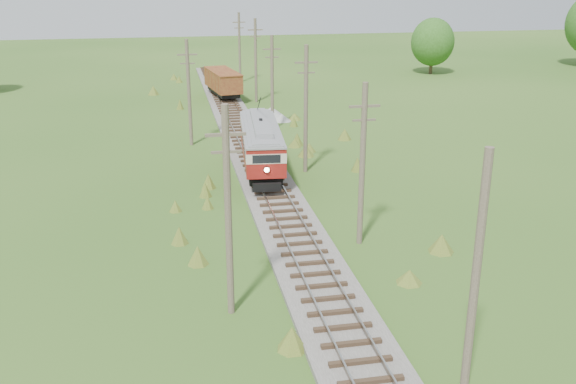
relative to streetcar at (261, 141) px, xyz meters
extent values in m
cube|color=#605B54|center=(0.00, 2.97, -2.29)|extent=(3.60, 96.00, 0.25)
cube|color=#726659|center=(-0.72, 2.97, -1.93)|extent=(0.08, 96.00, 0.17)
cube|color=#726659|center=(0.72, 2.97, -1.93)|extent=(0.08, 96.00, 0.17)
cube|color=#2D2116|center=(0.00, 2.97, -2.08)|extent=(2.40, 96.00, 0.16)
cube|color=black|center=(0.00, 0.00, -1.45)|extent=(3.00, 10.11, 0.41)
cube|color=maroon|center=(0.00, 0.00, -0.55)|extent=(3.45, 11.00, 0.99)
cube|color=beige|center=(0.00, 0.00, 0.27)|extent=(3.48, 11.06, 0.63)
cube|color=black|center=(0.00, 0.00, 0.27)|extent=(3.47, 10.58, 0.50)
cube|color=maroon|center=(0.00, 0.00, 0.72)|extent=(3.45, 11.00, 0.27)
cube|color=gray|center=(0.00, 0.00, 1.01)|extent=(3.51, 11.11, 0.34)
cube|color=gray|center=(0.00, 0.00, 1.32)|extent=(1.84, 8.19, 0.36)
sphere|color=#FFF2BF|center=(-0.48, -5.47, -0.41)|extent=(0.32, 0.32, 0.32)
cylinder|color=black|center=(0.14, 1.62, 2.34)|extent=(0.42, 4.19, 1.74)
cylinder|color=black|center=(-1.03, -4.02, -1.49)|extent=(0.17, 0.73, 0.72)
cylinder|color=black|center=(0.32, -4.14, -1.49)|extent=(0.17, 0.73, 0.72)
cylinder|color=black|center=(-0.32, 4.14, -1.49)|extent=(0.17, 0.73, 0.72)
cylinder|color=black|center=(1.03, 4.02, -1.49)|extent=(0.17, 0.73, 0.72)
cube|color=black|center=(0.00, 28.19, -1.52)|extent=(3.03, 7.18, 0.48)
cube|color=maroon|center=(0.00, 28.19, -0.31)|extent=(3.64, 8.03, 1.93)
cube|color=maroon|center=(0.00, 28.19, 0.71)|extent=(3.72, 8.19, 0.12)
cylinder|color=black|center=(-0.37, 25.79, -1.47)|extent=(0.23, 0.78, 0.77)
cylinder|color=black|center=(1.06, 26.01, -1.47)|extent=(0.23, 0.78, 0.77)
cylinder|color=black|center=(-1.06, 30.38, -1.47)|extent=(0.23, 0.78, 0.77)
cylinder|color=black|center=(0.37, 30.59, -1.47)|extent=(0.23, 0.78, 0.77)
cone|color=gray|center=(3.62, 17.19, -1.81)|extent=(3.24, 3.24, 1.22)
cone|color=gray|center=(4.43, 16.18, -2.06)|extent=(1.82, 1.82, 0.71)
cylinder|color=brown|center=(3.10, -26.03, 1.99)|extent=(0.30, 0.30, 8.80)
cylinder|color=brown|center=(3.30, -13.03, 1.89)|extent=(0.30, 0.30, 8.60)
cube|color=brown|center=(3.30, -13.03, 4.99)|extent=(1.60, 0.12, 0.12)
cube|color=brown|center=(3.30, -13.03, 4.29)|extent=(1.20, 0.10, 0.10)
cylinder|color=brown|center=(3.20, -0.03, 2.09)|extent=(0.30, 0.30, 9.00)
cube|color=brown|center=(3.20, -0.03, 5.39)|extent=(1.60, 0.12, 0.12)
cube|color=brown|center=(3.20, -0.03, 4.69)|extent=(1.20, 0.10, 0.10)
cylinder|color=brown|center=(3.00, 12.97, 1.79)|extent=(0.30, 0.30, 8.40)
cube|color=brown|center=(3.00, 12.97, 4.79)|extent=(1.60, 0.12, 0.12)
cube|color=brown|center=(3.00, 12.97, 4.09)|extent=(1.20, 0.10, 0.10)
cylinder|color=brown|center=(3.40, 25.97, 2.04)|extent=(0.30, 0.30, 8.90)
cube|color=brown|center=(3.40, 25.97, 5.29)|extent=(1.60, 0.12, 0.12)
cube|color=brown|center=(3.40, 25.97, 4.59)|extent=(1.20, 0.10, 0.10)
cylinder|color=brown|center=(3.20, 38.97, 1.94)|extent=(0.30, 0.30, 8.70)
cube|color=brown|center=(3.20, 38.97, 5.09)|extent=(1.60, 0.12, 0.12)
cube|color=brown|center=(3.20, 38.97, 4.39)|extent=(1.20, 0.10, 0.10)
cylinder|color=brown|center=(-4.20, -19.03, 2.09)|extent=(0.30, 0.30, 9.00)
cube|color=brown|center=(-4.20, -19.03, 5.39)|extent=(1.60, 0.12, 0.12)
cube|color=brown|center=(-4.20, -19.03, 4.69)|extent=(1.20, 0.10, 0.10)
cylinder|color=brown|center=(-4.50, 8.97, 1.89)|extent=(0.30, 0.30, 8.60)
cube|color=brown|center=(-4.50, 8.97, 4.99)|extent=(1.60, 0.12, 0.12)
cube|color=brown|center=(-4.50, 8.97, 4.29)|extent=(1.20, 0.10, 0.10)
cylinder|color=#38281C|center=(30.00, 40.97, -1.15)|extent=(0.50, 0.50, 2.52)
ellipsoid|color=#285018|center=(30.00, 40.97, 1.93)|extent=(5.88, 5.88, 6.47)
camera|label=1|loc=(-6.40, -43.18, 11.48)|focal=40.00mm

